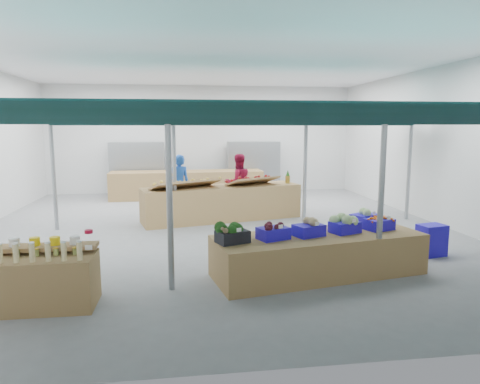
% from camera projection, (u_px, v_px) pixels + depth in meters
% --- Properties ---
extents(floor, '(13.00, 13.00, 0.00)m').
position_uv_depth(floor, '(215.00, 229.00, 10.96)').
color(floor, slate).
rests_on(floor, ground).
extents(hall, '(13.00, 13.00, 13.00)m').
position_uv_depth(hall, '(210.00, 125.00, 11.97)').
color(hall, silver).
rests_on(hall, ground).
extents(pole_grid, '(10.00, 4.60, 3.00)m').
position_uv_depth(pole_grid, '(256.00, 164.00, 9.07)').
color(pole_grid, gray).
rests_on(pole_grid, floor).
extents(awnings, '(9.50, 7.08, 0.30)m').
position_uv_depth(awnings, '(256.00, 118.00, 8.92)').
color(awnings, '#0A2E2B').
rests_on(awnings, pole_grid).
extents(back_shelving_left, '(2.00, 0.50, 2.00)m').
position_uv_depth(back_shelving_left, '(138.00, 169.00, 16.35)').
color(back_shelving_left, '#B23F33').
rests_on(back_shelving_left, floor).
extents(back_shelving_right, '(2.00, 0.50, 2.00)m').
position_uv_depth(back_shelving_right, '(253.00, 168.00, 16.95)').
color(back_shelving_right, '#B23F33').
rests_on(back_shelving_right, floor).
extents(bottle_shelf, '(1.71, 1.07, 1.04)m').
position_uv_depth(bottle_shelf, '(35.00, 279.00, 6.18)').
color(bottle_shelf, olive).
rests_on(bottle_shelf, floor).
extents(veg_counter, '(3.87, 1.91, 0.72)m').
position_uv_depth(veg_counter, '(319.00, 255.00, 7.55)').
color(veg_counter, olive).
rests_on(veg_counter, floor).
extents(fruit_counter, '(4.57, 2.11, 0.95)m').
position_uv_depth(fruit_counter, '(222.00, 203.00, 12.02)').
color(fruit_counter, olive).
rests_on(fruit_counter, floor).
extents(far_counter, '(5.55, 1.23, 0.99)m').
position_uv_depth(far_counter, '(187.00, 185.00, 15.73)').
color(far_counter, olive).
rests_on(far_counter, floor).
extents(crate_stack, '(0.60, 0.47, 0.64)m').
position_uv_depth(crate_stack, '(431.00, 240.00, 8.68)').
color(crate_stack, '#1F11BE').
rests_on(crate_stack, floor).
extents(vendor_left, '(0.73, 0.57, 1.78)m').
position_uv_depth(vendor_left, '(179.00, 184.00, 12.88)').
color(vendor_left, '#1A4CAE').
rests_on(vendor_left, floor).
extents(vendor_right, '(1.00, 0.86, 1.78)m').
position_uv_depth(vendor_right, '(238.00, 183.00, 13.12)').
color(vendor_right, maroon).
rests_on(vendor_right, floor).
extents(crate_broccoli, '(0.59, 0.51, 0.35)m').
position_uv_depth(crate_broccoli, '(232.00, 233.00, 6.97)').
color(crate_broccoli, black).
rests_on(crate_broccoli, veg_counter).
extents(crate_beets, '(0.59, 0.51, 0.29)m').
position_uv_depth(crate_beets, '(273.00, 231.00, 7.20)').
color(crate_beets, '#1F11BE').
rests_on(crate_beets, veg_counter).
extents(crate_celeriac, '(0.59, 0.51, 0.31)m').
position_uv_depth(crate_celeriac, '(309.00, 228.00, 7.41)').
color(crate_celeriac, '#1F11BE').
rests_on(crate_celeriac, veg_counter).
extents(crate_cabbage, '(0.59, 0.51, 0.35)m').
position_uv_depth(crate_cabbage, '(345.00, 224.00, 7.63)').
color(crate_cabbage, '#1F11BE').
rests_on(crate_cabbage, veg_counter).
extents(crate_carrots, '(0.59, 0.51, 0.29)m').
position_uv_depth(crate_carrots, '(379.00, 224.00, 7.87)').
color(crate_carrots, '#1F11BE').
rests_on(crate_carrots, veg_counter).
extents(sparrow, '(0.12, 0.09, 0.11)m').
position_uv_depth(sparrow, '(225.00, 230.00, 6.78)').
color(sparrow, brown).
rests_on(sparrow, crate_broccoli).
extents(pole_ribbon, '(0.12, 0.12, 0.28)m').
position_uv_depth(pole_ribbon, '(89.00, 233.00, 6.16)').
color(pole_ribbon, '#B90C2B').
rests_on(pole_ribbon, pole_grid).
extents(apple_heap_yellow, '(2.01, 1.51, 0.27)m').
position_uv_depth(apple_heap_yellow, '(186.00, 183.00, 11.44)').
color(apple_heap_yellow, '#997247').
rests_on(apple_heap_yellow, fruit_counter).
extents(apple_heap_red, '(1.65, 1.32, 0.27)m').
position_uv_depth(apple_heap_red, '(253.00, 179.00, 12.16)').
color(apple_heap_red, '#997247').
rests_on(apple_heap_red, fruit_counter).
extents(pineapple, '(0.14, 0.14, 0.39)m').
position_uv_depth(pineapple, '(288.00, 177.00, 12.56)').
color(pineapple, '#8C6019').
rests_on(pineapple, fruit_counter).
extents(crate_extra, '(0.61, 0.55, 0.32)m').
position_uv_depth(crate_extra, '(364.00, 217.00, 8.30)').
color(crate_extra, '#1F11BE').
rests_on(crate_extra, veg_counter).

